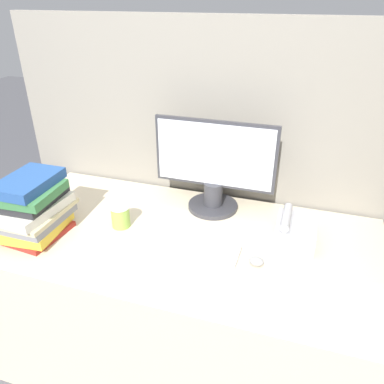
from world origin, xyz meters
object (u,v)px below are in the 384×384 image
(coffee_cup, at_px, (121,216))
(mouse, at_px, (256,261))
(keyboard, at_px, (185,247))
(desk_telephone, at_px, (295,231))
(book_stack, at_px, (34,207))
(monitor, at_px, (214,170))

(coffee_cup, bearing_deg, mouse, -7.88)
(keyboard, distance_m, desk_telephone, 0.45)
(mouse, height_order, book_stack, book_stack)
(coffee_cup, relative_size, desk_telephone, 0.50)
(mouse, bearing_deg, monitor, 126.34)
(desk_telephone, bearing_deg, coffee_cup, -170.77)
(keyboard, height_order, book_stack, book_stack)
(monitor, distance_m, mouse, 0.48)
(coffee_cup, relative_size, book_stack, 0.32)
(desk_telephone, bearing_deg, book_stack, -164.87)
(keyboard, relative_size, coffee_cup, 4.25)
(monitor, bearing_deg, desk_telephone, -22.22)
(keyboard, xyz_separation_m, desk_telephone, (0.41, 0.20, 0.04))
(monitor, xyz_separation_m, book_stack, (-0.65, -0.44, -0.07))
(monitor, relative_size, desk_telephone, 2.72)
(mouse, height_order, coffee_cup, coffee_cup)
(keyboard, relative_size, mouse, 7.60)
(coffee_cup, distance_m, desk_telephone, 0.74)
(monitor, bearing_deg, keyboard, -93.18)
(mouse, distance_m, coffee_cup, 0.62)
(monitor, height_order, coffee_cup, monitor)
(keyboard, relative_size, desk_telephone, 2.12)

